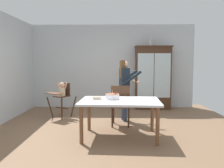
# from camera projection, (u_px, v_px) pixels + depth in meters

# --- Properties ---
(ground_plane) EXTENTS (6.24, 6.24, 0.00)m
(ground_plane) POSITION_uv_depth(u_px,v_px,m) (110.00, 130.00, 4.98)
(ground_plane) COLOR brown
(wall_back) EXTENTS (5.32, 0.06, 2.70)m
(wall_back) POSITION_uv_depth(u_px,v_px,m) (112.00, 66.00, 7.47)
(wall_back) COLOR silver
(wall_back) RESTS_ON ground_plane
(china_cabinet) EXTENTS (1.15, 0.48, 2.00)m
(china_cabinet) POSITION_uv_depth(u_px,v_px,m) (153.00, 77.00, 7.22)
(china_cabinet) COLOR #422819
(china_cabinet) RESTS_ON ground_plane
(ceramic_vase) EXTENTS (0.13, 0.13, 0.27)m
(ceramic_vase) POSITION_uv_depth(u_px,v_px,m) (150.00, 42.00, 7.12)
(ceramic_vase) COLOR #B2B7B2
(ceramic_vase) RESTS_ON china_cabinet
(high_chair_with_toddler) EXTENTS (0.79, 0.84, 0.95)m
(high_chair_with_toddler) POSITION_uv_depth(u_px,v_px,m) (62.00, 93.00, 6.12)
(high_chair_with_toddler) COLOR #422819
(high_chair_with_toddler) RESTS_ON ground_plane
(adult_person) EXTENTS (0.57, 0.56, 1.53)m
(adult_person) POSITION_uv_depth(u_px,v_px,m) (125.00, 83.00, 5.73)
(adult_person) COLOR #33425B
(adult_person) RESTS_ON ground_plane
(dining_table) EXTENTS (1.59, 1.10, 0.74)m
(dining_table) POSITION_uv_depth(u_px,v_px,m) (120.00, 104.00, 4.46)
(dining_table) COLOR silver
(dining_table) RESTS_ON ground_plane
(birthday_cake) EXTENTS (0.28, 0.28, 0.19)m
(birthday_cake) POSITION_uv_depth(u_px,v_px,m) (112.00, 97.00, 4.56)
(birthday_cake) COLOR white
(birthday_cake) RESTS_ON dining_table
(serving_bowl) EXTENTS (0.18, 0.18, 0.05)m
(serving_bowl) POSITION_uv_depth(u_px,v_px,m) (97.00, 98.00, 4.55)
(serving_bowl) COLOR #C6AD93
(serving_bowl) RESTS_ON dining_table
(dining_chair_far_side) EXTENTS (0.47, 0.47, 0.96)m
(dining_chair_far_side) POSITION_uv_depth(u_px,v_px,m) (121.00, 103.00, 5.20)
(dining_chair_far_side) COLOR #422819
(dining_chair_far_side) RESTS_ON ground_plane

